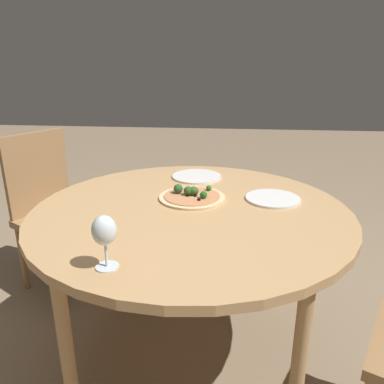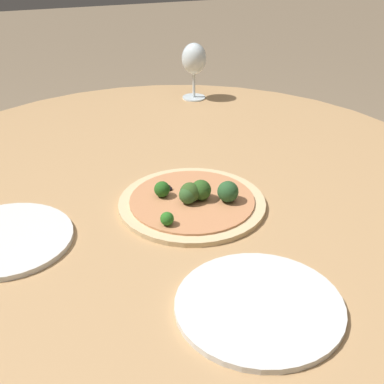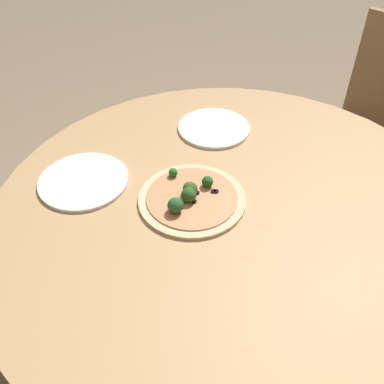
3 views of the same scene
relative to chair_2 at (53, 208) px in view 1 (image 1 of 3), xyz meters
name	(u,v)px [view 1 (image 1 of 3)]	position (x,y,z in m)	size (l,w,h in m)	color
ground_plane	(191,350)	(-0.51, -0.85, -0.48)	(12.00, 12.00, 0.00)	#847056
dining_table	(191,221)	(-0.51, -0.85, 0.18)	(1.28, 1.28, 0.71)	tan
chair_2	(53,208)	(0.00, 0.00, 0.00)	(0.55, 0.55, 0.90)	#997047
pizza	(192,196)	(-0.39, -0.84, 0.25)	(0.28, 0.28, 0.05)	#DBBC89
wine_glass	(104,232)	(-0.98, -0.65, 0.35)	(0.07, 0.07, 0.16)	silver
plate_near	(273,199)	(-0.38, -1.19, 0.24)	(0.23, 0.23, 0.01)	silver
plate_far	(197,176)	(-0.09, -0.83, 0.24)	(0.25, 0.25, 0.01)	silver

